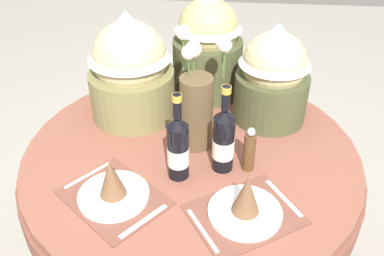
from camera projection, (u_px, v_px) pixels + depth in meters
dining_table at (191, 174)px, 1.72m from camera, size 1.32×1.32×0.75m
place_setting_left at (113, 188)px, 1.40m from camera, size 0.43×0.42×0.16m
place_setting_right at (246, 204)px, 1.34m from camera, size 0.43×0.40×0.16m
flower_vase at (197, 103)px, 1.57m from camera, size 0.20×0.17×0.47m
wine_bottle_left at (224, 139)px, 1.48m from camera, size 0.08×0.08×0.34m
wine_bottle_right at (178, 147)px, 1.45m from camera, size 0.08×0.08×0.34m
pepper_mill at (249, 150)px, 1.50m from camera, size 0.04×0.04×0.18m
gift_tub_back_left at (130, 64)px, 1.72m from camera, size 0.36×0.36×0.46m
gift_tub_back_centre at (208, 41)px, 1.86m from camera, size 0.31×0.31×0.49m
gift_tub_back_right at (273, 71)px, 1.70m from camera, size 0.30×0.30×0.42m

